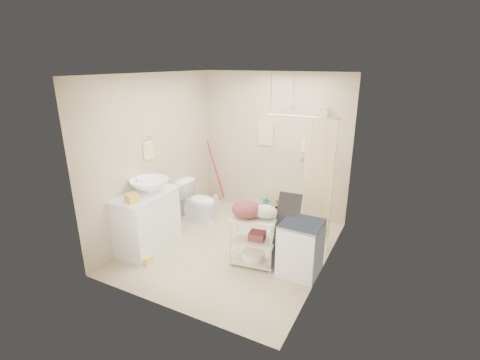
# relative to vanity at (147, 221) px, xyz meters

# --- Properties ---
(floor) EXTENTS (3.20, 3.20, 0.00)m
(floor) POSITION_rel_vanity_xyz_m (1.16, 0.60, -0.45)
(floor) COLOR #C4B793
(floor) RESTS_ON ground
(ceiling) EXTENTS (2.80, 3.20, 0.04)m
(ceiling) POSITION_rel_vanity_xyz_m (1.16, 0.60, 2.15)
(ceiling) COLOR silver
(ceiling) RESTS_ON ground
(wall_back) EXTENTS (2.80, 0.04, 2.60)m
(wall_back) POSITION_rel_vanity_xyz_m (1.16, 2.20, 0.85)
(wall_back) COLOR #C2B296
(wall_back) RESTS_ON ground
(wall_front) EXTENTS (2.80, 0.04, 2.60)m
(wall_front) POSITION_rel_vanity_xyz_m (1.16, -1.00, 0.85)
(wall_front) COLOR #C2B296
(wall_front) RESTS_ON ground
(wall_left) EXTENTS (0.04, 3.20, 2.60)m
(wall_left) POSITION_rel_vanity_xyz_m (-0.24, 0.60, 0.85)
(wall_left) COLOR #C2B296
(wall_left) RESTS_ON ground
(wall_right) EXTENTS (0.04, 3.20, 2.60)m
(wall_right) POSITION_rel_vanity_xyz_m (2.56, 0.60, 0.85)
(wall_right) COLOR #C2B296
(wall_right) RESTS_ON ground
(vanity) EXTENTS (0.60, 1.04, 0.90)m
(vanity) POSITION_rel_vanity_xyz_m (0.00, 0.00, 0.00)
(vanity) COLOR silver
(vanity) RESTS_ON ground
(sink) EXTENTS (0.66, 0.66, 0.20)m
(sink) POSITION_rel_vanity_xyz_m (0.03, 0.09, 0.55)
(sink) COLOR white
(sink) RESTS_ON vanity
(counter_basket) EXTENTS (0.25, 0.22, 0.11)m
(counter_basket) POSITION_rel_vanity_xyz_m (0.08, -0.32, 0.51)
(counter_basket) COLOR gold
(counter_basket) RESTS_ON vanity
(floor_basket) EXTENTS (0.30, 0.24, 0.16)m
(floor_basket) POSITION_rel_vanity_xyz_m (0.24, -0.38, -0.37)
(floor_basket) COLOR yellow
(floor_basket) RESTS_ON ground
(toilet) EXTENTS (0.73, 0.44, 0.73)m
(toilet) POSITION_rel_vanity_xyz_m (0.12, 1.20, -0.09)
(toilet) COLOR white
(toilet) RESTS_ON ground
(mop) EXTENTS (0.15, 0.15, 1.29)m
(mop) POSITION_rel_vanity_xyz_m (-0.05, 2.09, 0.19)
(mop) COLOR red
(mop) RESTS_ON ground
(potted_plant_a) EXTENTS (0.19, 0.16, 0.32)m
(potted_plant_a) POSITION_rel_vanity_xyz_m (1.12, 2.01, -0.29)
(potted_plant_a) COLOR brown
(potted_plant_a) RESTS_ON ground
(potted_plant_b) EXTENTS (0.23, 0.22, 0.32)m
(potted_plant_b) POSITION_rel_vanity_xyz_m (1.36, 2.06, -0.29)
(potted_plant_b) COLOR brown
(potted_plant_b) RESTS_ON ground
(hanging_towel) EXTENTS (0.28, 0.03, 0.42)m
(hanging_towel) POSITION_rel_vanity_xyz_m (1.01, 2.18, 1.05)
(hanging_towel) COLOR beige
(hanging_towel) RESTS_ON wall_back
(towel_ring) EXTENTS (0.04, 0.22, 0.34)m
(towel_ring) POSITION_rel_vanity_xyz_m (-0.22, 0.40, 1.02)
(towel_ring) COLOR #F1D587
(towel_ring) RESTS_ON wall_left
(tp_holder) EXTENTS (0.08, 0.12, 0.14)m
(tp_holder) POSITION_rel_vanity_xyz_m (-0.20, 0.65, 0.27)
(tp_holder) COLOR white
(tp_holder) RESTS_ON wall_left
(shower) EXTENTS (1.10, 1.10, 2.10)m
(shower) POSITION_rel_vanity_xyz_m (2.01, 1.65, 0.60)
(shower) COLOR silver
(shower) RESTS_ON ground
(shampoo_bottle_a) EXTENTS (0.11, 0.11, 0.25)m
(shampoo_bottle_a) POSITION_rel_vanity_xyz_m (1.76, 2.11, 0.99)
(shampoo_bottle_a) COLOR silver
(shampoo_bottle_a) RESTS_ON shower
(shampoo_bottle_b) EXTENTS (0.09, 0.09, 0.18)m
(shampoo_bottle_b) POSITION_rel_vanity_xyz_m (1.84, 2.13, 0.96)
(shampoo_bottle_b) COLOR #4B5FB5
(shampoo_bottle_b) RESTS_ON shower
(washing_machine) EXTENTS (0.52, 0.54, 0.75)m
(washing_machine) POSITION_rel_vanity_xyz_m (2.30, 0.42, -0.08)
(washing_machine) COLOR white
(washing_machine) RESTS_ON ground
(laundry_rack) EXTENTS (0.67, 0.45, 0.86)m
(laundry_rack) POSITION_rel_vanity_xyz_m (1.64, 0.33, -0.02)
(laundry_rack) COLOR beige
(laundry_rack) RESTS_ON ground
(ironing_board) EXTENTS (0.32, 0.22, 1.11)m
(ironing_board) POSITION_rel_vanity_xyz_m (2.07, 0.45, 0.10)
(ironing_board) COLOR black
(ironing_board) RESTS_ON ground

